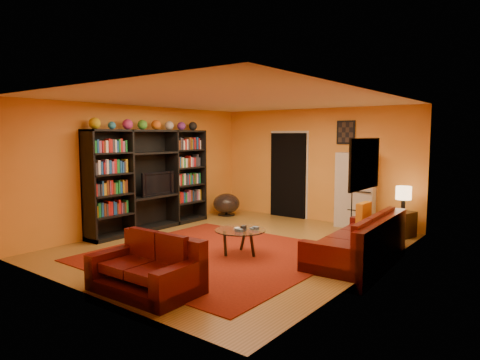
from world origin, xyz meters
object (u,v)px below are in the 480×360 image
Objects in this scene: sofa at (363,242)px; loveseat at (150,268)px; side_table at (402,224)px; table_lamp at (404,194)px; tv at (156,183)px; coffee_table at (240,233)px; storage_cabinet at (355,190)px; entertainment_unit at (151,180)px; bowl_chair at (226,204)px.

sofa is 3.42m from loveseat.
loveseat is 5.25m from side_table.
table_lamp is (0.02, 1.98, 0.57)m from sofa.
tv is 4.45m from sofa.
tv is 5.09m from side_table.
coffee_table is 3.49m from table_lamp.
storage_cabinet is (-1.06, 2.22, 0.53)m from sofa.
sofa is 1.71× the size of loveseat.
table_lamp is (1.08, -0.24, 0.04)m from storage_cabinet.
entertainment_unit is 5.19m from side_table.
coffee_table is at bearing -152.98° from sofa.
entertainment_unit is at bearing 170.98° from coffee_table.
storage_cabinet is at bearing 167.60° from side_table.
entertainment_unit reaches higher than tv.
side_table is (1.73, 2.99, -0.13)m from coffee_table.
entertainment_unit is at bearing -150.01° from table_lamp.
coffee_table is 1.70× the size of table_lamp.
entertainment_unit reaches higher than table_lamp.
tv is 4.28m from storage_cabinet.
loveseat is at bearing -61.33° from bowl_chair.
storage_cabinet reaches higher than loveseat.
coffee_table is at bearing -100.94° from tv.
table_lamp is (1.73, 2.99, 0.47)m from coffee_table.
sofa is 4.44m from bowl_chair.
table_lamp is at bearing 85.62° from sofa.
tv is (0.05, 0.08, -0.08)m from entertainment_unit.
storage_cabinet is at bearing 11.54° from bowl_chair.
coffee_table is 1.69× the size of side_table.
entertainment_unit is 3.55× the size of coffee_table.
storage_cabinet reaches higher than side_table.
storage_cabinet is 2.45× the size of bowl_chair.
storage_cabinet is 3.24× the size of side_table.
sofa is 4.83× the size of side_table.
bowl_chair is (-2.44, 2.60, -0.09)m from coffee_table.
loveseat is 5.28m from table_lamp.
entertainment_unit is 5.13m from table_lamp.
loveseat is 0.87× the size of storage_cabinet.
entertainment_unit is at bearing 149.36° from tv.
side_table is 1.01× the size of table_lamp.
sofa is 1.98m from side_table.
storage_cabinet is 1.24m from side_table.
bowl_chair is (0.23, 2.09, -0.68)m from tv.
table_lamp reaches higher than bowl_chair.
storage_cabinet is at bearing 39.83° from entertainment_unit.
coffee_table is 1.28× the size of bowl_chair.
entertainment_unit reaches higher than bowl_chair.
tv is at bearing 59.36° from entertainment_unit.
entertainment_unit is 4.38m from storage_cabinet.
tv is at bearing -146.29° from storage_cabinet.
coffee_table is at bearing -46.85° from bowl_chair.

